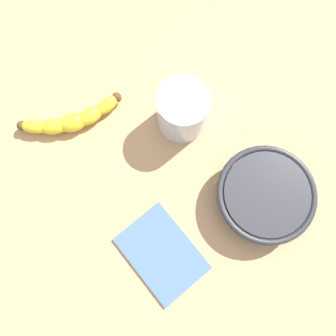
{
  "coord_description": "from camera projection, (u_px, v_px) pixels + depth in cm",
  "views": [
    {
      "loc": [
        19.24,
        1.36,
        64.27
      ],
      "look_at": [
        8.15,
        8.02,
        5.0
      ],
      "focal_mm": 34.13,
      "sensor_mm": 36.0,
      "label": 1
    }
  ],
  "objects": [
    {
      "name": "ceramic_bowl",
      "position": [
        264.0,
        195.0,
        0.58
      ],
      "size": [
        18.01,
        18.01,
        5.43
      ],
      "color": "#2D2D33",
      "rests_on": "wooden_tabletop"
    },
    {
      "name": "folded_napkin",
      "position": [
        162.0,
        253.0,
        0.59
      ],
      "size": [
        17.01,
        13.22,
        0.6
      ],
      "primitive_type": "cube",
      "rotation": [
        0.0,
        0.0,
        0.15
      ],
      "color": "slate",
      "rests_on": "wooden_tabletop"
    },
    {
      "name": "smoothie_glass",
      "position": [
        182.0,
        112.0,
        0.6
      ],
      "size": [
        9.57,
        9.57,
        10.28
      ],
      "color": "silver",
      "rests_on": "wooden_tabletop"
    },
    {
      "name": "wooden_tabletop",
      "position": [
        113.0,
        158.0,
        0.65
      ],
      "size": [
        120.0,
        120.0,
        3.0
      ],
      "primitive_type": "cube",
      "color": "tan",
      "rests_on": "ground"
    },
    {
      "name": "banana",
      "position": [
        72.0,
        119.0,
        0.63
      ],
      "size": [
        8.21,
        20.85,
        3.63
      ],
      "rotation": [
        0.0,
        0.0,
        1.34
      ],
      "color": "yellow",
      "rests_on": "wooden_tabletop"
    }
  ]
}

